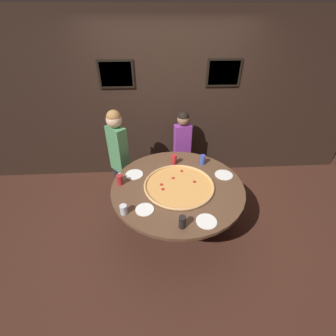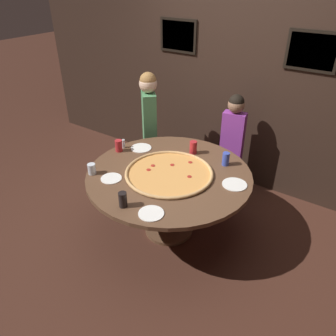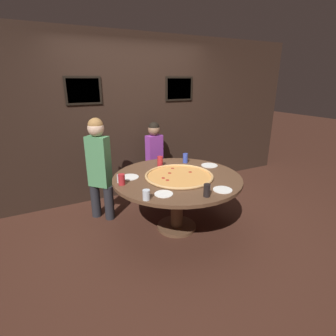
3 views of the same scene
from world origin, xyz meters
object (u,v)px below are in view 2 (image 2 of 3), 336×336
at_px(dining_table, 169,183).
at_px(drink_cup_by_shaker, 123,200).
at_px(drink_cup_front_edge, 193,147).
at_px(white_plate_near_front, 111,178).
at_px(condiment_shaker, 123,144).
at_px(diner_side_left, 232,139).
at_px(drink_cup_centre_back, 226,159).
at_px(drink_cup_beside_pizza, 92,169).
at_px(giant_pizza, 169,173).
at_px(drink_cup_near_right, 119,146).
at_px(white_plate_left_side, 235,184).
at_px(white_plate_right_side, 151,213).
at_px(diner_far_left, 149,122).
at_px(white_plate_far_back, 141,148).

height_order(dining_table, drink_cup_by_shaker, drink_cup_by_shaker).
height_order(drink_cup_front_edge, white_plate_near_front, drink_cup_front_edge).
bearing_deg(condiment_shaker, diner_side_left, 46.10).
xyz_separation_m(drink_cup_centre_back, white_plate_near_front, (-0.78, -0.85, -0.06)).
height_order(drink_cup_beside_pizza, diner_side_left, diner_side_left).
distance_m(giant_pizza, drink_cup_near_right, 0.73).
xyz_separation_m(drink_cup_beside_pizza, white_plate_left_side, (1.23, 0.61, -0.05)).
distance_m(drink_cup_near_right, white_plate_left_side, 1.33).
bearing_deg(condiment_shaker, drink_cup_by_shaker, -49.06).
bearing_deg(drink_cup_by_shaker, white_plate_right_side, 11.63).
height_order(giant_pizza, diner_far_left, diner_far_left).
height_order(drink_cup_by_shaker, diner_far_left, diner_far_left).
distance_m(drink_cup_near_right, drink_cup_beside_pizza, 0.51).
bearing_deg(white_plate_near_front, diner_far_left, 109.75).
bearing_deg(white_plate_far_back, white_plate_near_front, -76.69).
relative_size(dining_table, white_plate_left_side, 7.03).
xyz_separation_m(white_plate_far_back, white_plate_near_front, (0.15, -0.65, 0.00)).
height_order(giant_pizza, condiment_shaker, condiment_shaker).
relative_size(drink_cup_centre_back, diner_side_left, 0.11).
xyz_separation_m(drink_cup_near_right, white_plate_right_side, (0.94, -0.67, -0.06)).
distance_m(condiment_shaker, diner_side_left, 1.30).
distance_m(white_plate_left_side, white_plate_far_back, 1.17).
bearing_deg(giant_pizza, white_plate_right_side, -69.27).
relative_size(giant_pizza, drink_cup_front_edge, 6.12).
bearing_deg(condiment_shaker, dining_table, -11.63).
bearing_deg(drink_cup_near_right, giant_pizza, -6.56).
height_order(drink_cup_centre_back, condiment_shaker, drink_cup_centre_back).
height_order(drink_cup_near_right, diner_side_left, diner_side_left).
bearing_deg(drink_cup_near_right, drink_cup_centre_back, 19.50).
bearing_deg(drink_cup_centre_back, drink_cup_beside_pizza, -138.35).
distance_m(drink_cup_near_right, drink_cup_centre_back, 1.16).
xyz_separation_m(white_plate_left_side, white_plate_right_side, (-0.39, -0.78, 0.00)).
distance_m(drink_cup_near_right, white_plate_far_back, 0.25).
bearing_deg(drink_cup_by_shaker, white_plate_left_side, 52.32).
distance_m(giant_pizza, condiment_shaker, 0.75).
relative_size(drink_cup_centre_back, condiment_shaker, 1.42).
relative_size(white_plate_far_back, white_plate_right_side, 1.08).
height_order(white_plate_left_side, condiment_shaker, condiment_shaker).
bearing_deg(diner_side_left, condiment_shaker, 36.68).
bearing_deg(condiment_shaker, drink_cup_centre_back, 15.21).
distance_m(drink_cup_beside_pizza, white_plate_near_front, 0.22).
bearing_deg(diner_side_left, white_plate_right_side, 82.52).
height_order(white_plate_far_back, diner_side_left, diner_side_left).
xyz_separation_m(white_plate_far_back, diner_side_left, (0.73, 0.83, -0.03)).
height_order(drink_cup_by_shaker, drink_cup_centre_back, same).
distance_m(drink_cup_centre_back, white_plate_left_side, 0.37).
height_order(white_plate_far_back, white_plate_near_front, same).
height_order(white_plate_near_front, white_plate_right_side, same).
relative_size(white_plate_right_side, diner_side_left, 0.17).
relative_size(white_plate_left_side, condiment_shaker, 2.38).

